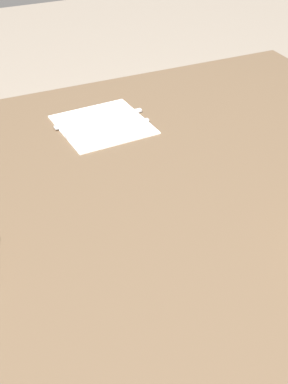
{
  "coord_description": "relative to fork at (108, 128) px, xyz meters",
  "views": [
    {
      "loc": [
        -0.51,
        0.36,
        1.3
      ],
      "look_at": [
        0.14,
        0.06,
        0.79
      ],
      "focal_mm": 50.0,
      "sensor_mm": 36.0,
      "label": 1
    }
  ],
  "objects": [
    {
      "name": "knife",
      "position": [
        0.05,
        -0.01,
        -0.0
      ],
      "size": [
        0.01,
        0.19,
        0.01
      ],
      "rotation": [
        0.0,
        0.0,
        1.57
      ],
      "color": "silver",
      "rests_on": "napkin"
    },
    {
      "name": "napkin",
      "position": [
        0.03,
        0.0,
        -0.0
      ],
      "size": [
        0.19,
        0.19,
        0.0
      ],
      "color": "white",
      "rests_on": "dining_table"
    },
    {
      "name": "dining_table",
      "position": [
        -0.4,
        -0.03,
        -0.1
      ],
      "size": [
        1.27,
        1.1,
        0.77
      ],
      "color": "brown",
      "rests_on": "ground_plane"
    },
    {
      "name": "fork",
      "position": [
        0.0,
        0.0,
        0.0
      ],
      "size": [
        0.01,
        0.18,
        0.0
      ],
      "rotation": [
        0.0,
        0.0,
        1.57
      ],
      "color": "silver",
      "rests_on": "napkin"
    }
  ]
}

